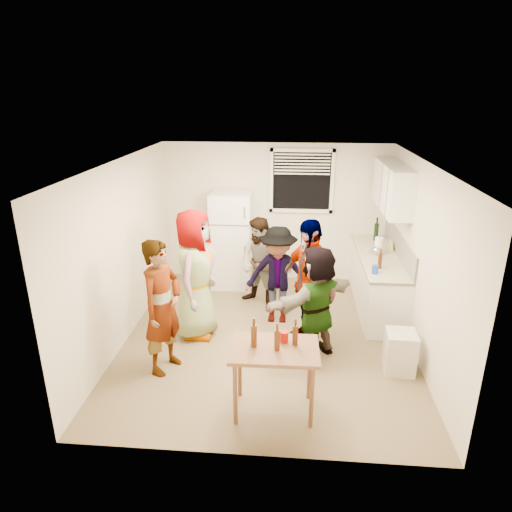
# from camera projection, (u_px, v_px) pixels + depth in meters

# --- Properties ---
(room) EXTENTS (4.00, 4.50, 2.50)m
(room) POSITION_uv_depth(u_px,v_px,m) (267.00, 338.00, 6.56)
(room) COLOR silver
(room) RESTS_ON ground
(window) EXTENTS (1.12, 0.10, 1.06)m
(window) POSITION_uv_depth(u_px,v_px,m) (302.00, 181.00, 7.95)
(window) COLOR white
(window) RESTS_ON room
(refrigerator) EXTENTS (0.70, 0.70, 1.70)m
(refrigerator) POSITION_uv_depth(u_px,v_px,m) (232.00, 240.00, 8.08)
(refrigerator) COLOR white
(refrigerator) RESTS_ON ground
(counter_lower) EXTENTS (0.60, 2.20, 0.86)m
(counter_lower) POSITION_uv_depth(u_px,v_px,m) (377.00, 282.00, 7.35)
(counter_lower) COLOR white
(counter_lower) RESTS_ON ground
(countertop) EXTENTS (0.64, 2.22, 0.04)m
(countertop) POSITION_uv_depth(u_px,v_px,m) (379.00, 256.00, 7.20)
(countertop) COLOR beige
(countertop) RESTS_ON counter_lower
(backsplash) EXTENTS (0.03, 2.20, 0.36)m
(backsplash) POSITION_uv_depth(u_px,v_px,m) (399.00, 245.00, 7.11)
(backsplash) COLOR #B3AEA5
(backsplash) RESTS_ON countertop
(upper_cabinets) EXTENTS (0.34, 1.60, 0.70)m
(upper_cabinets) POSITION_uv_depth(u_px,v_px,m) (392.00, 187.00, 7.00)
(upper_cabinets) COLOR white
(upper_cabinets) RESTS_ON room
(kettle) EXTENTS (0.24, 0.21, 0.18)m
(kettle) POSITION_uv_depth(u_px,v_px,m) (376.00, 255.00, 7.21)
(kettle) COLOR silver
(kettle) RESTS_ON countertop
(paper_towel) EXTENTS (0.13, 0.13, 0.27)m
(paper_towel) POSITION_uv_depth(u_px,v_px,m) (378.00, 254.00, 7.24)
(paper_towel) COLOR white
(paper_towel) RESTS_ON countertop
(wine_bottle) EXTENTS (0.08, 0.08, 0.30)m
(wine_bottle) POSITION_uv_depth(u_px,v_px,m) (375.00, 240.00, 7.88)
(wine_bottle) COLOR black
(wine_bottle) RESTS_ON countertop
(beer_bottle_counter) EXTENTS (0.06, 0.06, 0.22)m
(beer_bottle_counter) POSITION_uv_depth(u_px,v_px,m) (379.00, 268.00, 6.66)
(beer_bottle_counter) COLOR #47230C
(beer_bottle_counter) RESTS_ON countertop
(blue_cup) EXTENTS (0.09, 0.09, 0.12)m
(blue_cup) POSITION_uv_depth(u_px,v_px,m) (375.00, 273.00, 6.48)
(blue_cup) COLOR blue
(blue_cup) RESTS_ON countertop
(picture_frame) EXTENTS (0.02, 0.17, 0.14)m
(picture_frame) POSITION_uv_depth(u_px,v_px,m) (391.00, 246.00, 7.38)
(picture_frame) COLOR #EDE65F
(picture_frame) RESTS_ON countertop
(trash_bin) EXTENTS (0.38, 0.38, 0.54)m
(trash_bin) POSITION_uv_depth(u_px,v_px,m) (400.00, 353.00, 5.72)
(trash_bin) COLOR beige
(trash_bin) RESTS_ON ground
(serving_table) EXTENTS (0.96, 0.65, 0.80)m
(serving_table) POSITION_uv_depth(u_px,v_px,m) (273.00, 410.00, 5.09)
(serving_table) COLOR brown
(serving_table) RESTS_ON ground
(beer_bottle_table) EXTENTS (0.06, 0.06, 0.25)m
(beer_bottle_table) POSITION_uv_depth(u_px,v_px,m) (254.00, 346.00, 4.85)
(beer_bottle_table) COLOR #47230C
(beer_bottle_table) RESTS_ON serving_table
(red_cup) EXTENTS (0.09, 0.09, 0.12)m
(red_cup) POSITION_uv_depth(u_px,v_px,m) (284.00, 342.00, 4.93)
(red_cup) COLOR #9C1207
(red_cup) RESTS_ON serving_table
(guest_grey) EXTENTS (1.95, 1.11, 0.59)m
(guest_grey) POSITION_uv_depth(u_px,v_px,m) (198.00, 333.00, 6.68)
(guest_grey) COLOR gray
(guest_grey) RESTS_ON ground
(guest_stripe) EXTENTS (1.84, 1.24, 0.41)m
(guest_stripe) POSITION_uv_depth(u_px,v_px,m) (167.00, 367.00, 5.86)
(guest_stripe) COLOR #141933
(guest_stripe) RESTS_ON ground
(guest_back_left) EXTENTS (1.38, 1.63, 0.56)m
(guest_back_left) POSITION_uv_depth(u_px,v_px,m) (260.00, 304.00, 7.58)
(guest_back_left) COLOR #513B23
(guest_back_left) RESTS_ON ground
(guest_back_right) EXTENTS (1.03, 1.54, 0.56)m
(guest_back_right) POSITION_uv_depth(u_px,v_px,m) (277.00, 320.00, 7.06)
(guest_back_right) COLOR #3A3A3F
(guest_back_right) RESTS_ON ground
(guest_black) EXTENTS (2.08, 1.89, 0.44)m
(guest_black) POSITION_uv_depth(u_px,v_px,m) (306.00, 340.00, 6.49)
(guest_black) COLOR black
(guest_black) RESTS_ON ground
(guest_orange) EXTENTS (2.10, 2.11, 0.46)m
(guest_orange) POSITION_uv_depth(u_px,v_px,m) (314.00, 354.00, 6.15)
(guest_orange) COLOR #C37C49
(guest_orange) RESTS_ON ground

